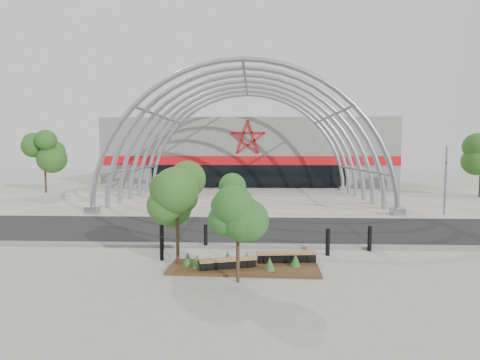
# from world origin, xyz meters

# --- Properties ---
(ground) EXTENTS (140.00, 140.00, 0.00)m
(ground) POSITION_xyz_m (0.00, 0.00, 0.00)
(ground) COLOR gray
(ground) RESTS_ON ground
(road) EXTENTS (140.00, 7.00, 0.02)m
(road) POSITION_xyz_m (0.00, 3.50, 0.01)
(road) COLOR black
(road) RESTS_ON ground
(forecourt) EXTENTS (60.00, 17.00, 0.04)m
(forecourt) POSITION_xyz_m (0.00, 15.50, 0.02)
(forecourt) COLOR #A29E92
(forecourt) RESTS_ON ground
(kerb) EXTENTS (60.00, 0.50, 0.12)m
(kerb) POSITION_xyz_m (0.00, -0.25, 0.06)
(kerb) COLOR slate
(kerb) RESTS_ON ground
(arena_building) EXTENTS (34.00, 15.24, 8.00)m
(arena_building) POSITION_xyz_m (0.00, 33.45, 3.99)
(arena_building) COLOR slate
(arena_building) RESTS_ON ground
(vault_canopy) EXTENTS (20.80, 15.80, 20.36)m
(vault_canopy) POSITION_xyz_m (0.00, 15.50, 0.02)
(vault_canopy) COLOR #92969B
(vault_canopy) RESTS_ON ground
(planting_bed) EXTENTS (5.32, 1.80, 0.56)m
(planting_bed) POSITION_xyz_m (0.36, -3.32, 0.13)
(planting_bed) COLOR #3C2D17
(planting_bed) RESTS_ON ground
(signal_pole) EXTENTS (0.16, 0.63, 4.45)m
(signal_pole) POSITION_xyz_m (13.10, 8.33, 2.33)
(signal_pole) COLOR gray
(signal_pole) RESTS_ON ground
(street_tree_0) EXTENTS (1.66, 1.66, 3.79)m
(street_tree_0) POSITION_xyz_m (-1.96, -3.08, 2.73)
(street_tree_0) COLOR black
(street_tree_0) RESTS_ON ground
(street_tree_1) EXTENTS (1.41, 1.41, 3.33)m
(street_tree_1) POSITION_xyz_m (0.28, -4.60, 2.39)
(street_tree_1) COLOR #312513
(street_tree_1) RESTS_ON ground
(bench_0) EXTENTS (2.04, 0.97, 0.42)m
(bench_0) POSITION_xyz_m (-0.13, -3.43, 0.20)
(bench_0) COLOR black
(bench_0) RESTS_ON ground
(bench_1) EXTENTS (2.23, 0.69, 0.46)m
(bench_1) POSITION_xyz_m (1.98, -2.63, 0.22)
(bench_1) COLOR black
(bench_1) RESTS_ON ground
(bollard_0) EXTENTS (0.14, 0.14, 0.90)m
(bollard_0) POSITION_xyz_m (-2.74, -2.33, 0.45)
(bollard_0) COLOR black
(bollard_0) RESTS_ON ground
(bollard_1) EXTENTS (0.17, 0.17, 1.07)m
(bollard_1) POSITION_xyz_m (-3.12, -0.77, 0.54)
(bollard_1) COLOR black
(bollard_1) RESTS_ON ground
(bollard_2) EXTENTS (0.16, 0.16, 1.02)m
(bollard_2) POSITION_xyz_m (-1.30, -0.42, 0.51)
(bollard_2) COLOR black
(bollard_2) RESTS_ON ground
(bollard_3) EXTENTS (0.17, 0.17, 1.09)m
(bollard_3) POSITION_xyz_m (3.73, -1.40, 0.54)
(bollard_3) COLOR black
(bollard_3) RESTS_ON ground
(bollard_4) EXTENTS (0.17, 0.17, 1.06)m
(bollard_4) POSITION_xyz_m (5.60, -0.66, 0.53)
(bollard_4) COLOR black
(bollard_4) RESTS_ON ground
(bg_tree_0) EXTENTS (3.00, 3.00, 6.45)m
(bg_tree_0) POSITION_xyz_m (-20.00, 20.00, 4.64)
(bg_tree_0) COLOR black
(bg_tree_0) RESTS_ON ground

